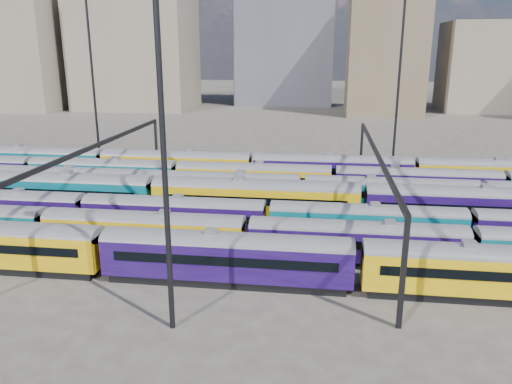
# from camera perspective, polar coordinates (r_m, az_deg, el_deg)

# --- Properties ---
(ground) EXTENTS (500.00, 500.00, 0.00)m
(ground) POSITION_cam_1_polar(r_m,az_deg,el_deg) (53.87, 2.45, -3.44)
(ground) COLOR #403B36
(ground) RESTS_ON ground
(rake_0) EXTENTS (141.41, 2.95, 4.97)m
(rake_0) POSITION_cam_1_polar(r_m,az_deg,el_deg) (39.40, -3.39, -6.90)
(rake_0) COLOR black
(rake_0) RESTS_ON ground
(rake_1) EXTENTS (112.60, 2.75, 4.61)m
(rake_1) POSITION_cam_1_polar(r_m,az_deg,el_deg) (43.90, -1.01, -4.68)
(rake_1) COLOR black
(rake_1) RESTS_ON ground
(rake_2) EXTENTS (112.07, 2.74, 4.59)m
(rake_2) POSITION_cam_1_polar(r_m,az_deg,el_deg) (48.42, 1.35, -2.68)
(rake_2) COLOR black
(rake_2) RESTS_ON ground
(rake_3) EXTENTS (134.57, 3.28, 5.54)m
(rake_3) POSITION_cam_1_polar(r_m,az_deg,el_deg) (52.96, 12.09, -0.83)
(rake_3) COLOR black
(rake_3) RESTS_ON ground
(rake_4) EXTENTS (117.82, 2.87, 4.83)m
(rake_4) POSITION_cam_1_polar(r_m,az_deg,el_deg) (57.72, 5.34, 0.48)
(rake_4) COLOR black
(rake_4) RESTS_ON ground
(rake_5) EXTENTS (119.43, 2.91, 4.90)m
(rake_5) POSITION_cam_1_polar(r_m,az_deg,el_deg) (65.18, -9.03, 2.19)
(rake_5) COLOR black
(rake_5) RESTS_ON ground
(rake_6) EXTENTS (149.12, 3.11, 5.25)m
(rake_6) POSITION_cam_1_polar(r_m,az_deg,el_deg) (70.23, -9.09, 3.34)
(rake_6) COLOR black
(rake_6) RESTS_ON ground
(gantry_1) EXTENTS (0.35, 40.35, 8.03)m
(gantry_1) POSITION_cam_1_polar(r_m,az_deg,el_deg) (57.30, -17.86, 4.03)
(gantry_1) COLOR black
(gantry_1) RESTS_ON ground
(gantry_2) EXTENTS (0.35, 40.35, 8.03)m
(gantry_2) POSITION_cam_1_polar(r_m,az_deg,el_deg) (52.10, 13.57, 3.22)
(gantry_2) COLOR black
(gantry_2) RESTS_ON ground
(mast_1) EXTENTS (1.40, 0.50, 25.60)m
(mast_1) POSITION_cam_1_polar(r_m,az_deg,el_deg) (80.46, -18.17, 12.43)
(mast_1) COLOR black
(mast_1) RESTS_ON ground
(mast_2) EXTENTS (1.40, 0.50, 25.60)m
(mast_2) POSITION_cam_1_polar(r_m,az_deg,el_deg) (30.38, -10.71, 8.24)
(mast_2) COLOR black
(mast_2) RESTS_ON ground
(mast_3) EXTENTS (1.40, 0.50, 25.60)m
(mast_3) POSITION_cam_1_polar(r_m,az_deg,el_deg) (75.43, 16.04, 12.41)
(mast_3) COLOR black
(mast_3) RESTS_ON ground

